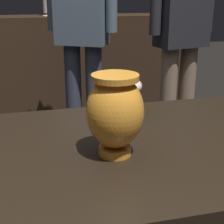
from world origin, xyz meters
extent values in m
cube|color=black|center=(0.00, 0.00, 0.78)|extent=(1.20, 0.64, 0.05)
cube|color=#382619|center=(0.00, 2.20, 0.47)|extent=(2.60, 0.40, 0.95)
cube|color=#382619|center=(0.00, 2.20, 0.97)|extent=(2.60, 0.40, 0.04)
cylinder|color=orange|center=(0.00, -0.05, 0.81)|extent=(0.08, 0.08, 0.02)
ellipsoid|color=orange|center=(0.00, -0.05, 0.91)|extent=(0.14, 0.14, 0.18)
cylinder|color=orange|center=(0.00, -0.05, 0.99)|extent=(0.11, 0.11, 0.01)
cylinder|color=silver|center=(0.09, 0.23, 0.81)|extent=(0.06, 0.06, 0.01)
cylinder|color=silver|center=(0.09, 0.23, 0.84)|extent=(0.02, 0.02, 0.05)
ellipsoid|color=silver|center=(0.09, 0.23, 0.89)|extent=(0.14, 0.14, 0.06)
cylinder|color=#E55B1E|center=(1.04, 2.14, 0.99)|extent=(0.04, 0.04, 0.01)
cylinder|color=#E55B1E|center=(1.04, 2.14, 1.02)|extent=(0.02, 0.02, 0.04)
ellipsoid|color=#E55B1E|center=(1.04, 2.14, 1.06)|extent=(0.12, 0.12, 0.05)
cone|color=silver|center=(0.00, 2.22, 1.00)|extent=(0.10, 0.10, 0.02)
cylinder|color=#333847|center=(0.23, 1.40, 0.43)|extent=(0.11, 0.11, 0.85)
cylinder|color=#333847|center=(0.10, 1.48, 0.43)|extent=(0.11, 0.11, 0.85)
cylinder|color=#846B56|center=(0.84, 1.26, 0.42)|extent=(0.11, 0.11, 0.85)
cylinder|color=#846B56|center=(0.70, 1.23, 0.42)|extent=(0.11, 0.11, 0.85)
camera|label=1|loc=(-0.19, -0.77, 1.17)|focal=54.15mm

